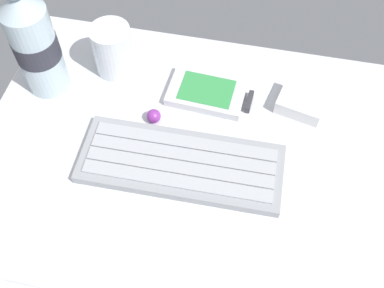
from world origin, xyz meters
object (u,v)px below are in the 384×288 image
Objects in this scene: juice_cup at (113,51)px; trackball_mouse at (154,116)px; handheld_device at (211,93)px; charger_block at (301,103)px; water_bottle at (35,43)px; keyboard at (181,163)px.

trackball_mouse is at bearing -46.21° from juice_cup.
trackball_mouse is (-7.66, -6.49, 0.37)cm from handheld_device.
charger_block is at bearing 18.01° from trackball_mouse.
juice_cup is 3.86× the size of trackball_mouse.
trackball_mouse is at bearing -11.60° from water_bottle.
keyboard is 13.79cm from handheld_device.
keyboard is 21.44cm from charger_block.
water_bottle is (-9.58, -5.45, 5.10)cm from juice_cup.
juice_cup is 12.14cm from water_bottle.
juice_cup reaches higher than handheld_device.
keyboard is 13.26× the size of trackball_mouse.
water_bottle is at bearing 168.40° from trackball_mouse.
handheld_device is at bearing -9.45° from juice_cup.
charger_block is at bearing 2.46° from handheld_device.
handheld_device is at bearing 5.92° from water_bottle.
charger_block is 22.97cm from trackball_mouse.
trackball_mouse is (18.43, -3.78, -7.91)cm from water_bottle.
water_bottle reaches higher than trackball_mouse.
trackball_mouse is at bearing -161.99° from charger_block.
charger_block is 3.18× the size of trackball_mouse.
handheld_device is 1.55× the size of juice_cup.
keyboard is at bearing -50.78° from trackball_mouse.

